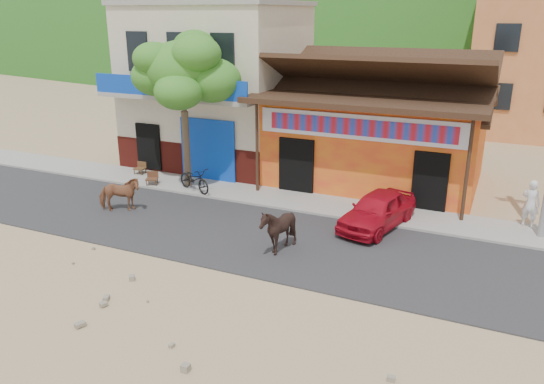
{
  "coord_description": "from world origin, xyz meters",
  "views": [
    {
      "loc": [
        6.8,
        -11.29,
        6.72
      ],
      "look_at": [
        0.36,
        3.0,
        1.4
      ],
      "focal_mm": 35.0,
      "sensor_mm": 36.0,
      "label": 1
    }
  ],
  "objects_px": {
    "scooter": "(194,179)",
    "tree": "(184,111)",
    "cow_dark": "(278,229)",
    "cow_tan": "(119,194)",
    "cafe_chair_right": "(151,173)",
    "red_car": "(377,210)",
    "cafe_chair_left": "(139,163)",
    "pedestrian": "(531,203)"
  },
  "relations": [
    {
      "from": "cow_tan",
      "to": "cow_dark",
      "type": "height_order",
      "value": "cow_dark"
    },
    {
      "from": "red_car",
      "to": "cafe_chair_left",
      "type": "xyz_separation_m",
      "value": [
        -10.71,
        1.55,
        -0.05
      ]
    },
    {
      "from": "red_car",
      "to": "cafe_chair_right",
      "type": "height_order",
      "value": "red_car"
    },
    {
      "from": "tree",
      "to": "cafe_chair_left",
      "type": "bearing_deg",
      "value": 168.94
    },
    {
      "from": "red_car",
      "to": "scooter",
      "type": "xyz_separation_m",
      "value": [
        -7.31,
        0.54,
        -0.04
      ]
    },
    {
      "from": "tree",
      "to": "pedestrian",
      "type": "xyz_separation_m",
      "value": [
        12.41,
        0.9,
        -2.21
      ]
    },
    {
      "from": "cow_dark",
      "to": "pedestrian",
      "type": "distance_m",
      "value": 8.33
    },
    {
      "from": "cow_dark",
      "to": "scooter",
      "type": "relative_size",
      "value": 0.79
    },
    {
      "from": "tree",
      "to": "cafe_chair_left",
      "type": "xyz_separation_m",
      "value": [
        -2.8,
        0.55,
        -2.54
      ]
    },
    {
      "from": "tree",
      "to": "cafe_chair_right",
      "type": "height_order",
      "value": "tree"
    },
    {
      "from": "cow_tan",
      "to": "red_car",
      "type": "distance_m",
      "value": 8.92
    },
    {
      "from": "scooter",
      "to": "cafe_chair_right",
      "type": "relative_size",
      "value": 1.87
    },
    {
      "from": "cow_dark",
      "to": "cafe_chair_right",
      "type": "height_order",
      "value": "cow_dark"
    },
    {
      "from": "cow_tan",
      "to": "scooter",
      "type": "height_order",
      "value": "cow_tan"
    },
    {
      "from": "tree",
      "to": "scooter",
      "type": "relative_size",
      "value": 3.34
    },
    {
      "from": "scooter",
      "to": "tree",
      "type": "bearing_deg",
      "value": 74.02
    },
    {
      "from": "cafe_chair_right",
      "to": "scooter",
      "type": "bearing_deg",
      "value": -22.64
    },
    {
      "from": "cow_dark",
      "to": "scooter",
      "type": "height_order",
      "value": "cow_dark"
    },
    {
      "from": "cafe_chair_right",
      "to": "cafe_chair_left",
      "type": "bearing_deg",
      "value": 119.72
    },
    {
      "from": "cafe_chair_left",
      "to": "cafe_chair_right",
      "type": "relative_size",
      "value": 0.96
    },
    {
      "from": "scooter",
      "to": "cow_dark",
      "type": "bearing_deg",
      "value": -103.05
    },
    {
      "from": "cow_tan",
      "to": "cafe_chair_right",
      "type": "relative_size",
      "value": 1.53
    },
    {
      "from": "red_car",
      "to": "cafe_chair_left",
      "type": "bearing_deg",
      "value": -174.36
    },
    {
      "from": "tree",
      "to": "scooter",
      "type": "xyz_separation_m",
      "value": [
        0.6,
        -0.47,
        -2.53
      ]
    },
    {
      "from": "scooter",
      "to": "cafe_chair_right",
      "type": "distance_m",
      "value": 2.0
    },
    {
      "from": "cow_tan",
      "to": "cafe_chair_left",
      "type": "xyz_separation_m",
      "value": [
        -2.08,
        3.81,
        -0.08
      ]
    },
    {
      "from": "tree",
      "to": "pedestrian",
      "type": "distance_m",
      "value": 12.64
    },
    {
      "from": "pedestrian",
      "to": "cafe_chair_left",
      "type": "relative_size",
      "value": 1.7
    },
    {
      "from": "scooter",
      "to": "red_car",
      "type": "bearing_deg",
      "value": -72.19
    },
    {
      "from": "tree",
      "to": "cafe_chair_left",
      "type": "height_order",
      "value": "tree"
    },
    {
      "from": "cow_tan",
      "to": "red_car",
      "type": "xyz_separation_m",
      "value": [
        8.63,
        2.25,
        -0.03
      ]
    },
    {
      "from": "red_car",
      "to": "pedestrian",
      "type": "xyz_separation_m",
      "value": [
        4.5,
        1.91,
        0.27
      ]
    },
    {
      "from": "tree",
      "to": "cafe_chair_right",
      "type": "xyz_separation_m",
      "value": [
        -1.4,
        -0.5,
        -2.52
      ]
    },
    {
      "from": "red_car",
      "to": "scooter",
      "type": "bearing_deg",
      "value": -170.31
    },
    {
      "from": "cafe_chair_right",
      "to": "cow_tan",
      "type": "bearing_deg",
      "value": -99.81
    },
    {
      "from": "tree",
      "to": "cafe_chair_right",
      "type": "bearing_deg",
      "value": -160.35
    },
    {
      "from": "cow_dark",
      "to": "scooter",
      "type": "bearing_deg",
      "value": -159.72
    },
    {
      "from": "cow_dark",
      "to": "cafe_chair_left",
      "type": "relative_size",
      "value": 1.54
    },
    {
      "from": "scooter",
      "to": "cafe_chair_right",
      "type": "height_order",
      "value": "cafe_chair_right"
    },
    {
      "from": "tree",
      "to": "cafe_chair_left",
      "type": "relative_size",
      "value": 6.48
    },
    {
      "from": "scooter",
      "to": "pedestrian",
      "type": "relative_size",
      "value": 1.14
    },
    {
      "from": "cow_dark",
      "to": "cafe_chair_right",
      "type": "bearing_deg",
      "value": -151.24
    }
  ]
}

